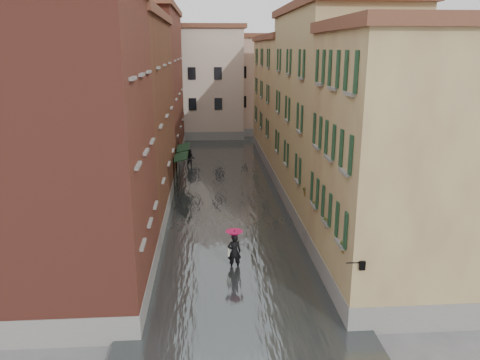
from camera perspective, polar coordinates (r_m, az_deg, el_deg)
name	(u,v)px	position (r m, az deg, el deg)	size (l,w,h in m)	color
ground	(236,269)	(24.19, -0.47, -10.77)	(120.00, 120.00, 0.00)	#535255
floodwater	(226,191)	(36.24, -1.75, -1.41)	(10.00, 60.00, 0.20)	#42484A
building_left_near	(72,155)	(20.85, -19.76, 2.90)	(6.00, 8.00, 13.00)	brown
building_left_mid	(119,121)	(31.45, -14.48, 6.95)	(6.00, 14.00, 12.50)	brown
building_left_far	(147,90)	(46.10, -11.28, 10.76)	(6.00, 16.00, 14.00)	brown
building_right_near	(396,166)	(21.88, 18.46, 1.58)	(6.00, 8.00, 11.50)	#8C6748
building_right_mid	(332,115)	(32.00, 11.20, 7.75)	(6.00, 14.00, 13.00)	#9B845E
building_right_far	(292,102)	(46.62, 6.38, 9.47)	(6.00, 16.00, 11.50)	#8C6748
building_end_cream	(193,84)	(59.77, -5.73, 11.59)	(12.00, 9.00, 13.00)	#B0A18C
building_end_pink	(263,86)	(62.21, 2.81, 11.35)	(10.00, 9.00, 12.00)	tan
awning_near	(181,158)	(37.25, -7.25, 2.71)	(1.09, 2.94, 2.80)	#17331C
awning_far	(183,148)	(40.65, -6.99, 3.84)	(1.09, 3.24, 2.80)	#17331C
wall_lantern	(361,265)	(18.33, 14.57, -9.98)	(0.71, 0.22, 0.35)	black
window_planters	(324,208)	(22.61, 10.15, -3.32)	(0.59, 8.28, 0.84)	brown
pedestrian_main	(234,247)	(23.65, -0.71, -8.19)	(0.88, 0.88, 2.06)	black
pedestrian_far	(190,159)	(43.58, -6.10, 2.60)	(0.90, 0.70, 1.86)	black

